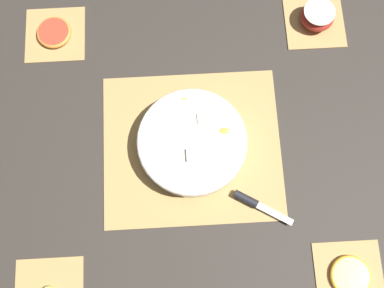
# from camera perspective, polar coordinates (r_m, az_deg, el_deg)

# --- Properties ---
(ground_plane) EXTENTS (6.00, 6.00, 0.00)m
(ground_plane) POSITION_cam_1_polar(r_m,az_deg,el_deg) (1.02, -0.00, -0.40)
(ground_plane) COLOR #2D2823
(bamboo_mat_center) EXTENTS (0.40, 0.35, 0.01)m
(bamboo_mat_center) POSITION_cam_1_polar(r_m,az_deg,el_deg) (1.02, -0.00, -0.35)
(bamboo_mat_center) COLOR #A8844C
(bamboo_mat_center) RESTS_ON ground_plane
(coaster_mat_near_left) EXTENTS (0.14, 0.14, 0.01)m
(coaster_mat_near_left) POSITION_cam_1_polar(r_m,az_deg,el_deg) (1.18, 15.29, 14.77)
(coaster_mat_near_left) COLOR #A8844C
(coaster_mat_near_left) RESTS_ON ground_plane
(coaster_mat_near_right) EXTENTS (0.14, 0.14, 0.01)m
(coaster_mat_near_right) POSITION_cam_1_polar(r_m,az_deg,el_deg) (1.17, -16.99, 13.17)
(coaster_mat_near_right) COLOR #A8844C
(coaster_mat_near_right) RESTS_ON ground_plane
(coaster_mat_far_left) EXTENTS (0.14, 0.14, 0.01)m
(coaster_mat_far_left) POSITION_cam_1_polar(r_m,az_deg,el_deg) (1.04, 19.35, -15.53)
(coaster_mat_far_left) COLOR #A8844C
(coaster_mat_far_left) RESTS_ON ground_plane
(fruit_salad_bowl) EXTENTS (0.24, 0.24, 0.07)m
(fruit_salad_bowl) POSITION_cam_1_polar(r_m,az_deg,el_deg) (0.99, -0.01, 0.09)
(fruit_salad_bowl) COLOR silver
(fruit_salad_bowl) RESTS_ON bamboo_mat_center
(paring_knife) EXTENTS (0.13, 0.09, 0.02)m
(paring_knife) POSITION_cam_1_polar(r_m,az_deg,el_deg) (0.99, 7.23, -7.12)
(paring_knife) COLOR silver
(paring_knife) RESTS_ON bamboo_mat_center
(apple_half) EXTENTS (0.08, 0.08, 0.04)m
(apple_half) POSITION_cam_1_polar(r_m,az_deg,el_deg) (1.16, 15.63, 15.40)
(apple_half) COLOR #B72D23
(apple_half) RESTS_ON coaster_mat_near_left
(orange_slice_whole) EXTENTS (0.09, 0.09, 0.01)m
(orange_slice_whole) POSITION_cam_1_polar(r_m,az_deg,el_deg) (1.04, 19.50, -15.53)
(orange_slice_whole) COLOR #F9A338
(orange_slice_whole) RESTS_ON coaster_mat_far_left
(grapefruit_slice) EXTENTS (0.08, 0.08, 0.01)m
(grapefruit_slice) POSITION_cam_1_polar(r_m,az_deg,el_deg) (1.16, -17.12, 13.37)
(grapefruit_slice) COLOR red
(grapefruit_slice) RESTS_ON coaster_mat_near_right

